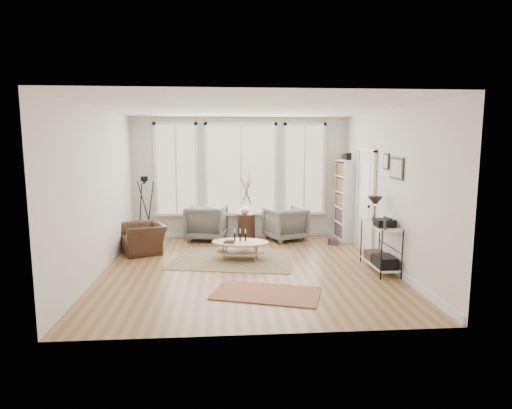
{
  "coord_description": "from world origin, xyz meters",
  "views": [
    {
      "loc": [
        -0.44,
        -7.61,
        2.3
      ],
      "look_at": [
        0.2,
        0.6,
        1.1
      ],
      "focal_mm": 30.0,
      "sensor_mm": 36.0,
      "label": 1
    }
  ],
  "objects": [
    {
      "name": "rug_main",
      "position": [
        -0.26,
        0.64,
        0.01
      ],
      "size": [
        2.63,
        2.17,
        0.01
      ],
      "primitive_type": "cube",
      "rotation": [
        0.0,
        0.0,
        -0.19
      ],
      "color": "brown",
      "rests_on": "ground"
    },
    {
      "name": "armchair_left",
      "position": [
        -0.83,
        2.44,
        0.42
      ],
      "size": [
        1.04,
        1.06,
        0.83
      ],
      "primitive_type": "imported",
      "rotation": [
        0.0,
        0.0,
        2.96
      ],
      "color": "slate",
      "rests_on": "ground"
    },
    {
      "name": "vase",
      "position": [
        0.07,
        2.45,
        0.73
      ],
      "size": [
        0.26,
        0.26,
        0.23
      ],
      "primitive_type": "imported",
      "rotation": [
        0.0,
        0.0,
        -0.18
      ],
      "color": "silver",
      "rests_on": "side_table"
    },
    {
      "name": "tripod_camera",
      "position": [
        -2.22,
        2.2,
        0.71
      ],
      "size": [
        0.54,
        0.54,
        1.54
      ],
      "color": "black",
      "rests_on": "ground"
    },
    {
      "name": "bookcase",
      "position": [
        2.44,
        2.23,
        0.96
      ],
      "size": [
        0.31,
        0.85,
        2.06
      ],
      "color": "white",
      "rests_on": "ground"
    },
    {
      "name": "accent_chair",
      "position": [
        -2.13,
        1.33,
        0.3
      ],
      "size": [
        1.18,
        1.12,
        0.61
      ],
      "primitive_type": "imported",
      "rotation": [
        0.0,
        0.0,
        -1.15
      ],
      "color": "#3C2116",
      "rests_on": "ground"
    },
    {
      "name": "book_stack_near",
      "position": [
        2.05,
        1.77,
        0.08
      ],
      "size": [
        0.27,
        0.3,
        0.16
      ],
      "primitive_type": "cube",
      "rotation": [
        0.0,
        0.0,
        -0.34
      ],
      "color": "brown",
      "rests_on": "ground"
    },
    {
      "name": "rug_runner",
      "position": [
        0.21,
        -1.36,
        0.01
      ],
      "size": [
        1.8,
        1.34,
        0.01
      ],
      "primitive_type": "cube",
      "rotation": [
        0.0,
        0.0,
        -0.31
      ],
      "color": "maroon",
      "rests_on": "ground"
    },
    {
      "name": "room",
      "position": [
        0.02,
        0.03,
        1.43
      ],
      "size": [
        5.5,
        5.54,
        2.9
      ],
      "color": "#9B7044",
      "rests_on": "ground"
    },
    {
      "name": "armchair_right",
      "position": [
        1.03,
        2.27,
        0.39
      ],
      "size": [
        1.09,
        1.1,
        0.78
      ],
      "primitive_type": "imported",
      "rotation": [
        0.0,
        0.0,
        3.52
      ],
      "color": "slate",
      "rests_on": "ground"
    },
    {
      "name": "side_table",
      "position": [
        0.11,
        2.4,
        0.82
      ],
      "size": [
        0.41,
        0.41,
        1.72
      ],
      "color": "#3C2116",
      "rests_on": "ground"
    },
    {
      "name": "book_stack_far",
      "position": [
        2.05,
        1.69,
        0.07
      ],
      "size": [
        0.18,
        0.23,
        0.14
      ],
      "primitive_type": "cube",
      "rotation": [
        0.0,
        0.0,
        0.08
      ],
      "color": "brown",
      "rests_on": "ground"
    },
    {
      "name": "coffee_table",
      "position": [
        -0.12,
        0.63,
        0.28
      ],
      "size": [
        1.24,
        0.9,
        0.52
      ],
      "color": "tan",
      "rests_on": "ground"
    },
    {
      "name": "door",
      "position": [
        2.57,
        1.15,
        1.12
      ],
      "size": [
        0.09,
        1.06,
        2.22
      ],
      "color": "silver",
      "rests_on": "ground"
    },
    {
      "name": "wall_art",
      "position": [
        2.58,
        -0.27,
        1.88
      ],
      "size": [
        0.04,
        0.88,
        0.44
      ],
      "color": "black",
      "rests_on": "ground"
    },
    {
      "name": "low_shelf",
      "position": [
        2.38,
        -0.3,
        0.51
      ],
      "size": [
        0.38,
        1.08,
        1.3
      ],
      "color": "white",
      "rests_on": "ground"
    },
    {
      "name": "bay_window",
      "position": [
        0.0,
        2.71,
        1.61
      ],
      "size": [
        4.14,
        0.12,
        2.24
      ],
      "color": "tan",
      "rests_on": "ground"
    }
  ]
}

